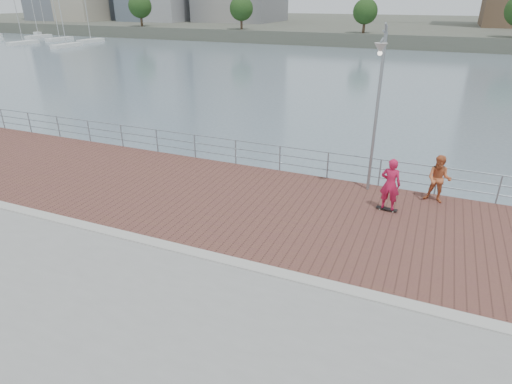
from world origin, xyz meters
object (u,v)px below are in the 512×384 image
at_px(bystander, 439,179).
at_px(guardrail, 303,159).
at_px(street_lamp, 378,84).
at_px(skateboarder, 390,184).

bearing_deg(bystander, guardrail, -178.14).
height_order(street_lamp, bystander, street_lamp).
xyz_separation_m(street_lamp, skateboarder, (0.92, -1.15, -3.06)).
height_order(guardrail, street_lamp, street_lamp).
height_order(street_lamp, skateboarder, street_lamp).
distance_m(skateboarder, bystander, 2.07).
bearing_deg(guardrail, street_lamp, -18.46).
xyz_separation_m(street_lamp, bystander, (2.42, 0.26, -3.18)).
relative_size(skateboarder, bystander, 1.05).
bearing_deg(street_lamp, guardrail, 161.54).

